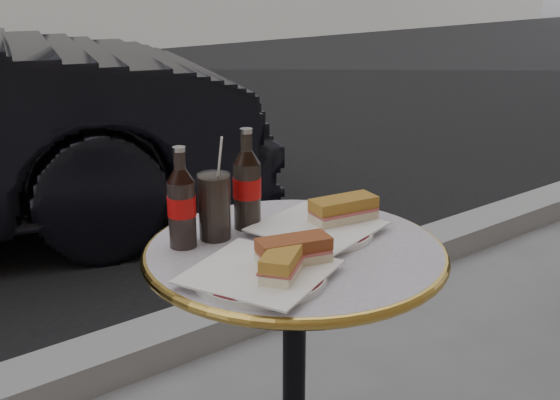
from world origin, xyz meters
TOP-DOWN VIEW (x-y plane):
  - curb at (0.00, 0.90)m, footprint 40.00×0.20m
  - bistro_table at (0.00, 0.00)m, footprint 0.62×0.62m
  - plate_left at (-0.15, -0.08)m, footprint 0.30×0.30m
  - plate_right at (0.09, 0.03)m, footprint 0.26×0.26m
  - sandwich_left_a at (-0.12, -0.11)m, footprint 0.14×0.13m
  - sandwich_left_b at (-0.07, -0.09)m, footprint 0.15×0.10m
  - sandwich_right at (0.15, 0.02)m, footprint 0.16×0.09m
  - cola_bottle_left at (-0.18, 0.14)m, footprint 0.06×0.06m
  - cola_bottle_right at (-0.01, 0.15)m, footprint 0.07×0.07m
  - cola_glass at (-0.10, 0.14)m, footprint 0.08×0.08m

SIDE VIEW (x-z plane):
  - curb at x=0.00m, z-range -0.01..0.11m
  - bistro_table at x=0.00m, z-range 0.00..0.73m
  - plate_right at x=0.09m, z-range 0.73..0.75m
  - plate_left at x=-0.15m, z-range 0.73..0.75m
  - sandwich_left_a at x=-0.12m, z-range 0.75..0.79m
  - sandwich_left_b at x=-0.07m, z-range 0.75..0.79m
  - sandwich_right at x=0.15m, z-range 0.75..0.80m
  - cola_glass at x=-0.10m, z-range 0.73..0.87m
  - cola_bottle_left at x=-0.18m, z-range 0.73..0.94m
  - cola_bottle_right at x=-0.01m, z-range 0.73..0.95m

